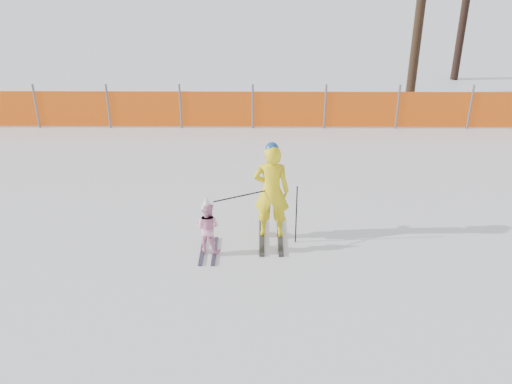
# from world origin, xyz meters

# --- Properties ---
(ground) EXTENTS (120.00, 120.00, 0.00)m
(ground) POSITION_xyz_m (0.00, 0.00, 0.00)
(ground) COLOR white
(ground) RESTS_ON ground
(adult) EXTENTS (0.68, 1.44, 1.88)m
(adult) POSITION_xyz_m (0.28, 0.66, 0.94)
(adult) COLOR black
(adult) RESTS_ON ground
(child) EXTENTS (0.55, 0.93, 1.12)m
(child) POSITION_xyz_m (-0.85, 0.11, 0.51)
(child) COLOR black
(child) RESTS_ON ground
(ski_poles) EXTENTS (1.48, 0.46, 1.13)m
(ski_poles) POSITION_xyz_m (0.25, 0.42, 0.76)
(ski_poles) COLOR black
(ski_poles) RESTS_ON ground
(safety_fence) EXTENTS (17.89, 0.06, 1.25)m
(safety_fence) POSITION_xyz_m (-1.28, 6.58, 0.56)
(safety_fence) COLOR #595960
(safety_fence) RESTS_ON ground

